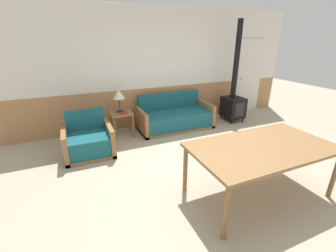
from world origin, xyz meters
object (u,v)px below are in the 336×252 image
at_px(armchair, 89,142).
at_px(dining_table, 262,150).
at_px(side_table, 122,117).
at_px(couch, 175,118).
at_px(wood_stove, 234,98).
at_px(table_lamp, 119,95).

distance_m(armchair, dining_table, 2.95).
height_order(armchair, side_table, armchair).
height_order(couch, side_table, couch).
height_order(side_table, wood_stove, wood_stove).
relative_size(couch, table_lamp, 3.66).
height_order(side_table, dining_table, dining_table).
distance_m(armchair, wood_stove, 3.66).
height_order(armchair, table_lamp, table_lamp).
bearing_deg(couch, side_table, 178.35).
bearing_deg(couch, wood_stove, -3.66).
bearing_deg(wood_stove, side_table, 177.22).
relative_size(table_lamp, dining_table, 0.25).
bearing_deg(armchair, dining_table, -52.09).
distance_m(couch, wood_stove, 1.64).
height_order(couch, armchair, couch).
distance_m(armchair, side_table, 0.98).
bearing_deg(armchair, wood_stove, 1.62).
bearing_deg(wood_stove, couch, 176.34).
bearing_deg(armchair, couch, 9.92).
xyz_separation_m(couch, armchair, (-2.01, -0.55, -0.01)).
distance_m(side_table, table_lamp, 0.47).
xyz_separation_m(couch, side_table, (-1.26, 0.04, 0.18)).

